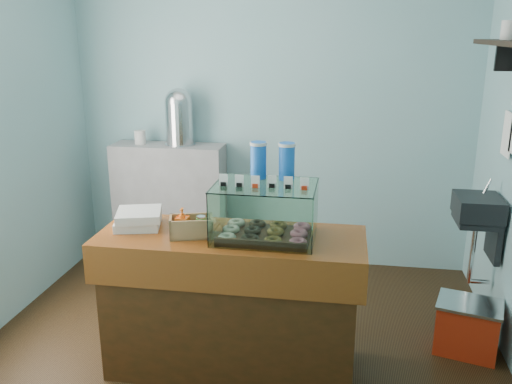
% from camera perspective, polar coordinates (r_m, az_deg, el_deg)
% --- Properties ---
extents(ground, '(3.50, 3.50, 0.00)m').
position_cam_1_polar(ground, '(3.87, -1.71, -15.72)').
color(ground, black).
rests_on(ground, ground).
extents(room_shell, '(3.54, 3.04, 2.82)m').
position_cam_1_polar(room_shell, '(3.29, -1.49, 10.27)').
color(room_shell, '#7DAFB6').
rests_on(room_shell, ground).
extents(counter, '(1.60, 0.60, 0.90)m').
position_cam_1_polar(counter, '(3.42, -2.60, -11.47)').
color(counter, '#47220D').
rests_on(counter, ground).
extents(back_shelf, '(1.00, 0.32, 1.10)m').
position_cam_1_polar(back_shelf, '(5.02, -9.01, -1.23)').
color(back_shelf, '#959598').
rests_on(back_shelf, ground).
extents(display_case, '(0.60, 0.44, 0.54)m').
position_cam_1_polar(display_case, '(3.17, 1.14, -1.58)').
color(display_case, black).
rests_on(display_case, counter).
extents(condiment_crate, '(0.28, 0.21, 0.18)m').
position_cam_1_polar(condiment_crate, '(3.22, -6.97, -3.59)').
color(condiment_crate, '#A57C52').
rests_on(condiment_crate, counter).
extents(pastry_boxes, '(0.34, 0.33, 0.11)m').
position_cam_1_polar(pastry_boxes, '(3.43, -12.25, -2.76)').
color(pastry_boxes, silver).
rests_on(pastry_boxes, counter).
extents(coffee_urn, '(0.27, 0.27, 0.50)m').
position_cam_1_polar(coffee_urn, '(4.81, -8.10, 7.98)').
color(coffee_urn, silver).
rests_on(coffee_urn, back_shelf).
extents(red_cooler, '(0.47, 0.41, 0.36)m').
position_cam_1_polar(red_cooler, '(3.97, 21.35, -13.08)').
color(red_cooler, red).
rests_on(red_cooler, ground).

